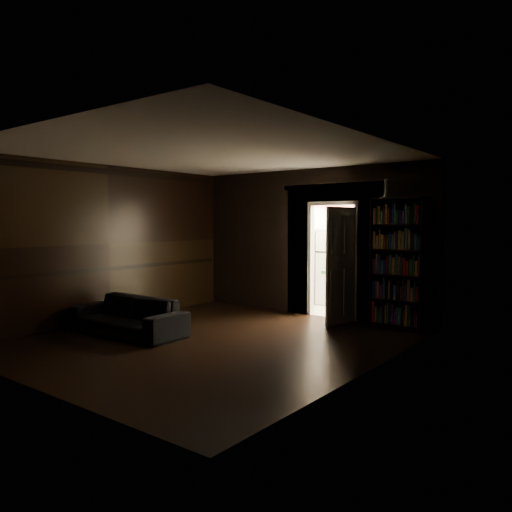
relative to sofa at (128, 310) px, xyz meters
The scene contains 9 objects.
ground 1.53m from the sofa, 18.56° to the left, with size 5.50×5.50×0.00m, color black.
room_walls 2.45m from the sofa, 47.95° to the left, with size 5.02×5.61×2.84m.
kitchen_alcove 4.81m from the sofa, 66.36° to the left, with size 2.20×1.80×2.60m.
sofa is the anchor object (origin of this frame).
bookshelf 4.50m from the sofa, 43.49° to the left, with size 0.90×0.32×2.20m, color black.
refrigerator 4.78m from the sofa, 74.15° to the left, with size 0.74×0.68×1.65m, color white.
door 3.68m from the sofa, 50.14° to the left, with size 0.85×0.05×2.05m, color white.
figurine 4.69m from the sofa, 44.72° to the left, with size 0.10×0.10×0.31m, color silver.
bottles 4.93m from the sofa, 73.37° to the left, with size 0.64×0.08×0.26m, color black.
Camera 1 is at (5.02, -5.45, 1.80)m, focal length 35.00 mm.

